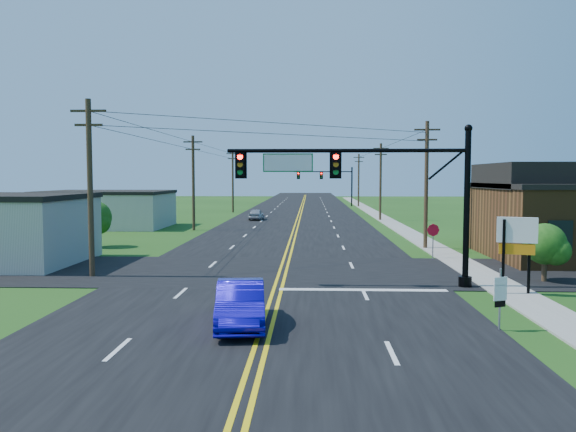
{
  "coord_description": "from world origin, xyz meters",
  "views": [
    {
      "loc": [
        1.65,
        -17.94,
        5.1
      ],
      "look_at": [
        0.52,
        10.0,
        3.14
      ],
      "focal_mm": 35.0,
      "sensor_mm": 36.0,
      "label": 1
    }
  ],
  "objects_px": {
    "blue_car": "(240,305)",
    "stop_sign": "(433,234)",
    "route_sign": "(500,295)",
    "signal_mast_main": "(369,184)",
    "signal_mast_far": "(327,180)"
  },
  "relations": [
    {
      "from": "signal_mast_main",
      "to": "blue_car",
      "type": "distance_m",
      "value": 9.68
    },
    {
      "from": "signal_mast_main",
      "to": "signal_mast_far",
      "type": "bearing_deg",
      "value": 89.92
    },
    {
      "from": "blue_car",
      "to": "signal_mast_far",
      "type": "bearing_deg",
      "value": 79.9
    },
    {
      "from": "signal_mast_far",
      "to": "stop_sign",
      "type": "relative_size",
      "value": 4.99
    },
    {
      "from": "signal_mast_main",
      "to": "stop_sign",
      "type": "relative_size",
      "value": 5.14
    },
    {
      "from": "blue_car",
      "to": "route_sign",
      "type": "height_order",
      "value": "route_sign"
    },
    {
      "from": "stop_sign",
      "to": "route_sign",
      "type": "bearing_deg",
      "value": -102.88
    },
    {
      "from": "signal_mast_main",
      "to": "blue_car",
      "type": "xyz_separation_m",
      "value": [
        -5.06,
        -7.22,
        -4.0
      ]
    },
    {
      "from": "blue_car",
      "to": "stop_sign",
      "type": "relative_size",
      "value": 2.07
    },
    {
      "from": "route_sign",
      "to": "stop_sign",
      "type": "distance_m",
      "value": 16.4
    },
    {
      "from": "blue_car",
      "to": "route_sign",
      "type": "relative_size",
      "value": 2.18
    },
    {
      "from": "blue_car",
      "to": "signal_mast_main",
      "type": "bearing_deg",
      "value": 48.59
    },
    {
      "from": "route_sign",
      "to": "signal_mast_main",
      "type": "bearing_deg",
      "value": 93.58
    },
    {
      "from": "route_sign",
      "to": "blue_car",
      "type": "bearing_deg",
      "value": 156.61
    },
    {
      "from": "signal_mast_main",
      "to": "blue_car",
      "type": "bearing_deg",
      "value": -125.04
    }
  ]
}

